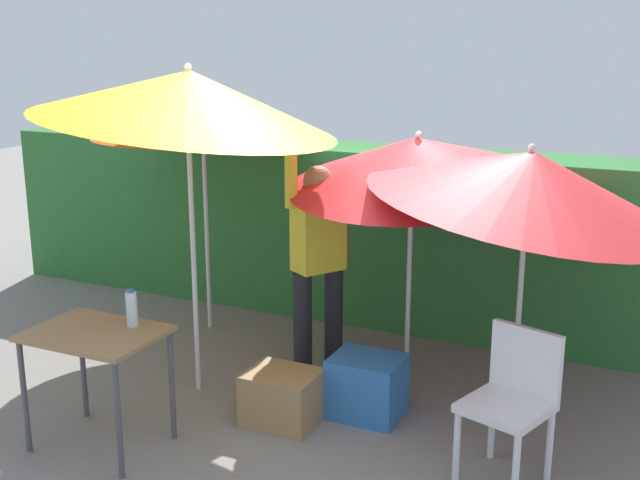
{
  "coord_description": "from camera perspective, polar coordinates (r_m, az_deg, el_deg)",
  "views": [
    {
      "loc": [
        2.33,
        -4.63,
        2.51
      ],
      "look_at": [
        0.0,
        0.3,
        1.1
      ],
      "focal_mm": 44.57,
      "sensor_mm": 36.0,
      "label": 1
    }
  ],
  "objects": [
    {
      "name": "umbrella_orange",
      "position": [
        5.47,
        -9.45,
        10.04
      ],
      "size": [
        2.1,
        2.08,
        2.43
      ],
      "color": "silver",
      "rests_on": "ground_plane"
    },
    {
      "name": "crate_cardboard",
      "position": [
        5.37,
        -2.72,
        -11.22
      ],
      "size": [
        0.47,
        0.39,
        0.36
      ],
      "primitive_type": "cube",
      "color": "#9E7A4C",
      "rests_on": "ground_plane"
    },
    {
      "name": "umbrella_rainbow",
      "position": [
        5.29,
        14.76,
        4.25
      ],
      "size": [
        2.09,
        2.06,
        1.96
      ],
      "color": "silver",
      "rests_on": "ground_plane"
    },
    {
      "name": "umbrella_yellow",
      "position": [
        5.75,
        6.85,
        5.73
      ],
      "size": [
        1.89,
        1.91,
        1.95
      ],
      "color": "silver",
      "rests_on": "ground_plane"
    },
    {
      "name": "bottle_water",
      "position": [
        5.04,
        -13.37,
        -4.81
      ],
      "size": [
        0.07,
        0.07,
        0.24
      ],
      "color": "silver",
      "rests_on": "folding_table"
    },
    {
      "name": "person_vendor",
      "position": [
        5.87,
        -0.13,
        -1.07
      ],
      "size": [
        0.38,
        0.52,
        1.88
      ],
      "color": "black",
      "rests_on": "ground_plane"
    },
    {
      "name": "ground_plane",
      "position": [
        5.75,
        -1.3,
        -11.35
      ],
      "size": [
        24.0,
        24.0,
        0.0
      ],
      "primitive_type": "plane",
      "color": "gray"
    },
    {
      "name": "folding_table",
      "position": [
        5.08,
        -15.79,
        -7.31
      ],
      "size": [
        0.8,
        0.6,
        0.76
      ],
      "color": "#4C4C51",
      "rests_on": "ground_plane"
    },
    {
      "name": "hedge_row",
      "position": [
        7.09,
        5.33,
        0.29
      ],
      "size": [
        8.0,
        0.7,
        1.55
      ],
      "primitive_type": "cube",
      "color": "#2D7033",
      "rests_on": "ground_plane"
    },
    {
      "name": "chair_plastic",
      "position": [
        4.75,
        13.67,
        -10.82
      ],
      "size": [
        0.55,
        0.55,
        0.89
      ],
      "color": "silver",
      "rests_on": "ground_plane"
    },
    {
      "name": "cooler_box",
      "position": [
        5.46,
        3.38,
        -10.44
      ],
      "size": [
        0.47,
        0.39,
        0.42
      ],
      "primitive_type": "cube",
      "color": "#2D6BB7",
      "rests_on": "ground_plane"
    },
    {
      "name": "umbrella_navy",
      "position": [
        6.75,
        -8.47,
        8.42
      ],
      "size": [
        1.82,
        1.83,
        2.03
      ],
      "color": "silver",
      "rests_on": "ground_plane"
    }
  ]
}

